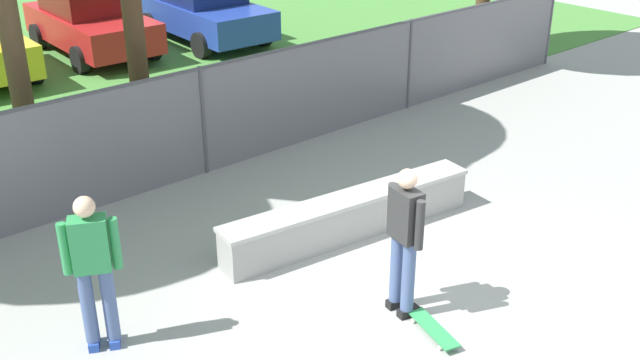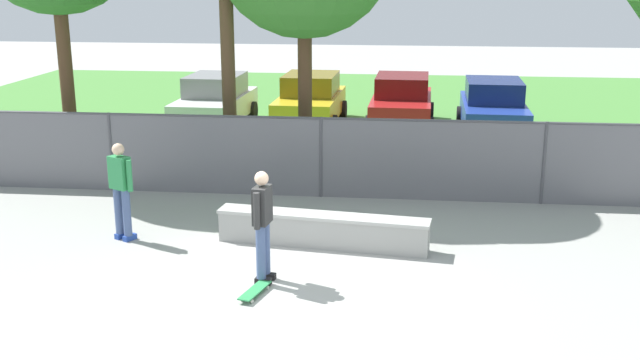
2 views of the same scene
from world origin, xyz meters
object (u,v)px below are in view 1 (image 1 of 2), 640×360
at_px(car_blue, 203,9).
at_px(bystander, 93,267).
at_px(skateboard, 433,329).
at_px(concrete_ledge, 350,216).
at_px(skateboarder, 404,236).
at_px(car_red, 90,20).

xyz_separation_m(car_blue, bystander, (-7.76, -10.05, 0.17)).
distance_m(car_blue, bystander, 12.69).
height_order(skateboard, car_blue, car_blue).
bearing_deg(car_blue, concrete_ledge, -112.23).
relative_size(skateboarder, car_blue, 0.43).
bearing_deg(bystander, car_blue, 52.32).
height_order(concrete_ledge, skateboarder, skateboarder).
bearing_deg(car_red, skateboard, -99.42).
xyz_separation_m(car_red, car_blue, (2.73, -0.75, 0.00)).
height_order(skateboarder, car_blue, skateboarder).
height_order(car_red, car_blue, same).
bearing_deg(skateboard, car_red, 80.58).
relative_size(concrete_ledge, car_blue, 0.91).
distance_m(skateboarder, car_red, 12.62).
bearing_deg(skateboarder, bystander, 150.59).
bearing_deg(car_red, car_blue, -15.32).
xyz_separation_m(skateboarder, car_blue, (4.84, 11.69, -0.17)).
height_order(concrete_ledge, car_blue, car_blue).
bearing_deg(skateboarder, concrete_ledge, 65.88).
bearing_deg(concrete_ledge, skateboarder, -114.12).
distance_m(concrete_ledge, bystander, 3.75).
distance_m(skateboarder, car_blue, 12.65).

